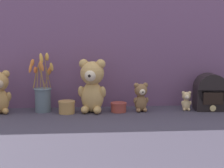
% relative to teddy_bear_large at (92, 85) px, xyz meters
% --- Properties ---
extents(ground_plane, '(4.00, 4.00, 0.00)m').
position_rel_teddy_bear_large_xyz_m(ground_plane, '(0.11, -0.02, -0.16)').
color(ground_plane, '#3D3847').
extents(backdrop_wall, '(1.74, 0.02, 0.75)m').
position_rel_teddy_bear_large_xyz_m(backdrop_wall, '(0.11, 0.15, 0.22)').
color(backdrop_wall, '#704C70').
rests_on(backdrop_wall, ground).
extents(teddy_bear_large, '(0.17, 0.15, 0.30)m').
position_rel_teddy_bear_large_xyz_m(teddy_bear_large, '(0.00, 0.00, 0.00)').
color(teddy_bear_large, tan).
rests_on(teddy_bear_large, ground).
extents(teddy_bear_small, '(0.09, 0.08, 0.16)m').
position_rel_teddy_bear_large_xyz_m(teddy_bear_small, '(0.27, -0.00, -0.07)').
color(teddy_bear_small, olive).
rests_on(teddy_bear_small, ground).
extents(teddy_bear_tiny, '(0.06, 0.06, 0.11)m').
position_rel_teddy_bear_large_xyz_m(teddy_bear_tiny, '(0.54, 0.01, -0.10)').
color(teddy_bear_tiny, '#DBBC84').
rests_on(teddy_bear_tiny, ground).
extents(flower_vase, '(0.15, 0.13, 0.33)m').
position_rel_teddy_bear_large_xyz_m(flower_vase, '(-0.28, 0.04, -0.06)').
color(flower_vase, slate).
rests_on(flower_vase, ground).
extents(vintage_radio, '(0.18, 0.14, 0.21)m').
position_rel_teddy_bear_large_xyz_m(vintage_radio, '(0.68, 0.01, -0.06)').
color(vintage_radio, black).
rests_on(vintage_radio, ground).
extents(decorative_tin_tall, '(0.09, 0.09, 0.07)m').
position_rel_teddy_bear_large_xyz_m(decorative_tin_tall, '(-0.14, -0.01, -0.12)').
color(decorative_tin_tall, tan).
rests_on(decorative_tin_tall, ground).
extents(decorative_tin_short, '(0.09, 0.09, 0.05)m').
position_rel_teddy_bear_large_xyz_m(decorative_tin_short, '(0.15, -0.00, -0.13)').
color(decorative_tin_short, '#993D33').
rests_on(decorative_tin_short, ground).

